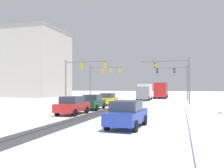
{
  "coord_description": "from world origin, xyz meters",
  "views": [
    {
      "loc": [
        7.78,
        -4.47,
        2.42
      ],
      "look_at": [
        0.0,
        22.17,
        2.8
      ],
      "focal_mm": 38.32,
      "sensor_mm": 36.0,
      "label": 1
    }
  ],
  "objects_px": {
    "traffic_signal_near_left": "(80,72)",
    "car_blue_fourth": "(127,114)",
    "traffic_signal_far_left": "(103,75)",
    "car_red_third": "(72,105)",
    "box_truck_delivery": "(145,91)",
    "car_dark_green_second": "(93,102)",
    "office_building_far_left_block": "(27,64)",
    "bus_oncoming": "(161,89)",
    "car_yellow_cab_lead": "(108,99)",
    "traffic_signal_far_right": "(176,75)",
    "traffic_signal_near_right": "(175,73)"
  },
  "relations": [
    {
      "from": "box_truck_delivery",
      "to": "office_building_far_left_block",
      "type": "bearing_deg",
      "value": 164.76
    },
    {
      "from": "car_yellow_cab_lead",
      "to": "traffic_signal_near_right",
      "type": "bearing_deg",
      "value": 23.31
    },
    {
      "from": "car_yellow_cab_lead",
      "to": "box_truck_delivery",
      "type": "height_order",
      "value": "box_truck_delivery"
    },
    {
      "from": "traffic_signal_near_left",
      "to": "car_dark_green_second",
      "type": "distance_m",
      "value": 10.11
    },
    {
      "from": "car_dark_green_second",
      "to": "office_building_far_left_block",
      "type": "bearing_deg",
      "value": 135.31
    },
    {
      "from": "traffic_signal_far_left",
      "to": "office_building_far_left_block",
      "type": "relative_size",
      "value": 0.34
    },
    {
      "from": "box_truck_delivery",
      "to": "office_building_far_left_block",
      "type": "height_order",
      "value": "office_building_far_left_block"
    },
    {
      "from": "bus_oncoming",
      "to": "car_blue_fourth",
      "type": "bearing_deg",
      "value": -88.23
    },
    {
      "from": "car_yellow_cab_lead",
      "to": "traffic_signal_near_left",
      "type": "bearing_deg",
      "value": 161.91
    },
    {
      "from": "bus_oncoming",
      "to": "box_truck_delivery",
      "type": "distance_m",
      "value": 10.73
    },
    {
      "from": "traffic_signal_near_left",
      "to": "traffic_signal_near_right",
      "type": "bearing_deg",
      "value": 9.05
    },
    {
      "from": "car_red_third",
      "to": "office_building_far_left_block",
      "type": "height_order",
      "value": "office_building_far_left_block"
    },
    {
      "from": "traffic_signal_near_left",
      "to": "car_dark_green_second",
      "type": "relative_size",
      "value": 1.58
    },
    {
      "from": "car_dark_green_second",
      "to": "box_truck_delivery",
      "type": "relative_size",
      "value": 0.56
    },
    {
      "from": "car_dark_green_second",
      "to": "bus_oncoming",
      "type": "relative_size",
      "value": 0.38
    },
    {
      "from": "car_blue_fourth",
      "to": "office_building_far_left_block",
      "type": "height_order",
      "value": "office_building_far_left_block"
    },
    {
      "from": "car_dark_green_second",
      "to": "car_blue_fourth",
      "type": "xyz_separation_m",
      "value": [
        6.07,
        -10.26,
        0.0
      ]
    },
    {
      "from": "box_truck_delivery",
      "to": "car_blue_fourth",
      "type": "bearing_deg",
      "value": -83.46
    },
    {
      "from": "traffic_signal_far_left",
      "to": "car_red_third",
      "type": "height_order",
      "value": "traffic_signal_far_left"
    },
    {
      "from": "traffic_signal_far_left",
      "to": "car_yellow_cab_lead",
      "type": "xyz_separation_m",
      "value": [
        4.66,
        -11.7,
        -3.98
      ]
    },
    {
      "from": "traffic_signal_far_right",
      "to": "box_truck_delivery",
      "type": "distance_m",
      "value": 6.61
    },
    {
      "from": "traffic_signal_far_right",
      "to": "bus_oncoming",
      "type": "height_order",
      "value": "traffic_signal_far_right"
    },
    {
      "from": "car_dark_green_second",
      "to": "bus_oncoming",
      "type": "bearing_deg",
      "value": 81.12
    },
    {
      "from": "traffic_signal_near_left",
      "to": "car_blue_fourth",
      "type": "bearing_deg",
      "value": -58.4
    },
    {
      "from": "car_yellow_cab_lead",
      "to": "office_building_far_left_block",
      "type": "distance_m",
      "value": 37.55
    },
    {
      "from": "car_blue_fourth",
      "to": "box_truck_delivery",
      "type": "height_order",
      "value": "box_truck_delivery"
    },
    {
      "from": "box_truck_delivery",
      "to": "traffic_signal_far_right",
      "type": "bearing_deg",
      "value": 16.98
    },
    {
      "from": "office_building_far_left_block",
      "to": "bus_oncoming",
      "type": "bearing_deg",
      "value": 3.06
    },
    {
      "from": "box_truck_delivery",
      "to": "office_building_far_left_block",
      "type": "relative_size",
      "value": 0.4
    },
    {
      "from": "car_yellow_cab_lead",
      "to": "car_dark_green_second",
      "type": "xyz_separation_m",
      "value": [
        0.26,
        -6.28,
        0.0
      ]
    },
    {
      "from": "car_dark_green_second",
      "to": "car_blue_fourth",
      "type": "distance_m",
      "value": 11.92
    },
    {
      "from": "office_building_far_left_block",
      "to": "traffic_signal_near_right",
      "type": "bearing_deg",
      "value": -26.72
    },
    {
      "from": "car_yellow_cab_lead",
      "to": "bus_oncoming",
      "type": "height_order",
      "value": "bus_oncoming"
    },
    {
      "from": "bus_oncoming",
      "to": "box_truck_delivery",
      "type": "xyz_separation_m",
      "value": [
        -2.23,
        -10.49,
        -0.36
      ]
    },
    {
      "from": "traffic_signal_near_left",
      "to": "car_blue_fourth",
      "type": "xyz_separation_m",
      "value": [
        11.15,
        -18.12,
        -3.85
      ]
    },
    {
      "from": "car_yellow_cab_lead",
      "to": "office_building_far_left_block",
      "type": "height_order",
      "value": "office_building_far_left_block"
    },
    {
      "from": "car_yellow_cab_lead",
      "to": "box_truck_delivery",
      "type": "xyz_separation_m",
      "value": [
        2.83,
        13.97,
        0.82
      ]
    },
    {
      "from": "office_building_far_left_block",
      "to": "traffic_signal_far_left",
      "type": "bearing_deg",
      "value": -24.22
    },
    {
      "from": "traffic_signal_far_left",
      "to": "car_red_third",
      "type": "bearing_deg",
      "value": -78.05
    },
    {
      "from": "car_blue_fourth",
      "to": "car_yellow_cab_lead",
      "type": "bearing_deg",
      "value": 110.94
    },
    {
      "from": "car_red_third",
      "to": "box_truck_delivery",
      "type": "bearing_deg",
      "value": 83.98
    },
    {
      "from": "car_red_third",
      "to": "office_building_far_left_block",
      "type": "xyz_separation_m",
      "value": [
        -29.15,
        33.81,
        7.67
      ]
    },
    {
      "from": "traffic_signal_far_left",
      "to": "office_building_far_left_block",
      "type": "xyz_separation_m",
      "value": [
        -24.31,
        10.93,
        3.7
      ]
    },
    {
      "from": "traffic_signal_near_left",
      "to": "car_blue_fourth",
      "type": "distance_m",
      "value": 21.62
    },
    {
      "from": "car_red_third",
      "to": "box_truck_delivery",
      "type": "xyz_separation_m",
      "value": [
        2.65,
        25.15,
        0.82
      ]
    },
    {
      "from": "traffic_signal_near_left",
      "to": "traffic_signal_near_right",
      "type": "height_order",
      "value": "same"
    },
    {
      "from": "traffic_signal_near_left",
      "to": "bus_oncoming",
      "type": "relative_size",
      "value": 0.59
    },
    {
      "from": "traffic_signal_far_left",
      "to": "car_dark_green_second",
      "type": "xyz_separation_m",
      "value": [
        4.92,
        -17.98,
        -3.98
      ]
    },
    {
      "from": "traffic_signal_far_right",
      "to": "box_truck_delivery",
      "type": "relative_size",
      "value": 0.87
    },
    {
      "from": "traffic_signal_near_left",
      "to": "bus_oncoming",
      "type": "bearing_deg",
      "value": 66.65
    }
  ]
}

